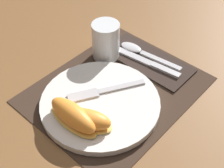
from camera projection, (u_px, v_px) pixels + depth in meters
name	position (u px, v px, depth m)	size (l,w,h in m)	color
ground_plane	(116.00, 90.00, 0.76)	(3.00, 3.00, 0.00)	brown
placemat	(116.00, 89.00, 0.76)	(0.40, 0.33, 0.00)	#38281E
plate	(100.00, 103.00, 0.71)	(0.27, 0.27, 0.02)	white
juice_glass	(106.00, 42.00, 0.81)	(0.07, 0.07, 0.10)	silver
napkin	(148.00, 60.00, 0.83)	(0.11, 0.24, 0.00)	#2D231E
knife	(147.00, 62.00, 0.82)	(0.04, 0.20, 0.01)	#BCBCC1
spoon	(139.00, 51.00, 0.85)	(0.04, 0.18, 0.01)	#BCBCC1
fork	(101.00, 91.00, 0.72)	(0.17, 0.11, 0.00)	#BCBCC1
citrus_wedge_0	(73.00, 116.00, 0.65)	(0.05, 0.13, 0.05)	#F7C656
citrus_wedge_1	(87.00, 120.00, 0.64)	(0.09, 0.12, 0.04)	#F7C656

